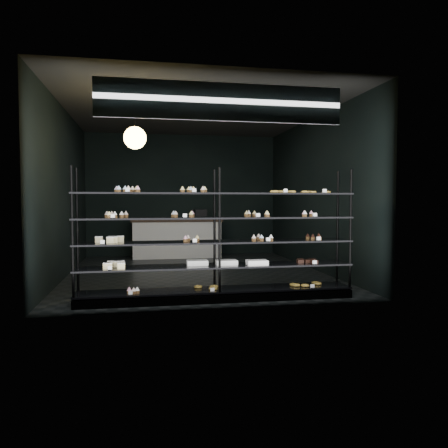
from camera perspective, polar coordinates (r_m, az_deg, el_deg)
name	(u,v)px	position (r m, az deg, el deg)	size (l,w,h in m)	color
room	(196,193)	(8.73, -3.66, 4.04)	(5.01, 6.01, 3.20)	black
display_shelf	(216,257)	(6.35, -1.09, -4.34)	(4.00, 0.50, 1.91)	black
signage	(222,102)	(5.98, -0.23, 15.65)	(3.30, 0.05, 0.50)	#0D0E41
pendant_lamp	(135,138)	(7.22, -11.55, 10.98)	(0.35, 0.35, 0.91)	black
service_counter	(177,238)	(11.24, -6.14, -1.80)	(2.30, 0.65, 1.23)	silver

